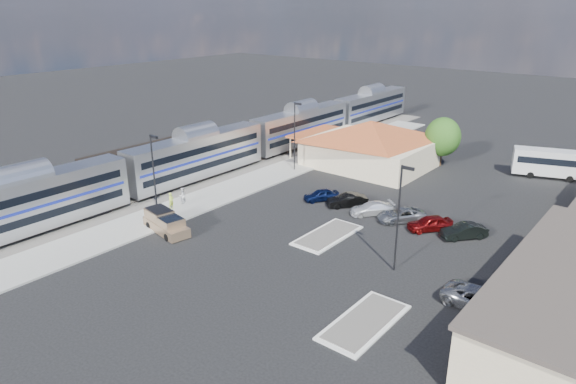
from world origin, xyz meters
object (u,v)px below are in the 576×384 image
Objects in this scene: pickup_truck at (166,223)px; coach_bus at (561,163)px; station_depot at (369,143)px; suv at (482,301)px.

coach_bus is (25.28, 41.16, 1.12)m from pickup_truck.
coach_bus is at bearing 25.60° from station_depot.
station_depot is 23.69m from coach_bus.
station_depot reaches higher than pickup_truck.
pickup_truck is (-3.94, -30.94, -2.21)m from station_depot.
coach_bus reaches higher than suv.
station_depot is at bearing 2.91° from pickup_truck.
pickup_truck is 28.66m from suv.
station_depot reaches higher than coach_bus.
station_depot reaches higher than suv.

